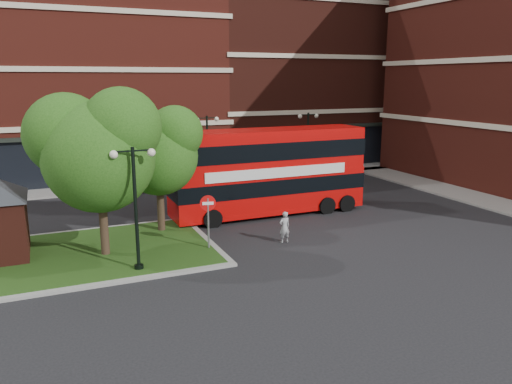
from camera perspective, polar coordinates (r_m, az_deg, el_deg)
name	(u,v)px	position (r m, az deg, el deg)	size (l,w,h in m)	color
ground	(267,255)	(21.94, 1.27, -7.17)	(120.00, 120.00, 0.00)	black
pavement_far	(174,183)	(37.03, -9.38, 1.07)	(44.00, 3.00, 0.12)	slate
pavement_side	(503,206)	(33.39, 26.42, -1.41)	(3.00, 28.00, 0.12)	slate
terrace_far_left	(45,85)	(42.75, -22.94, 11.17)	(26.00, 12.00, 14.00)	maroon
terrace_far_right	(297,73)	(48.35, 4.72, 13.38)	(18.00, 12.00, 16.00)	#471911
traffic_island	(68,256)	(22.99, -20.66, -6.90)	(12.60, 7.60, 0.15)	gray
tree_island_west	(96,146)	(21.59, -17.86, 5.01)	(5.40, 4.71, 7.21)	#2D2116
tree_island_east	(156,148)	(24.55, -11.33, 4.95)	(4.46, 3.90, 6.29)	#2D2116
lamp_island	(135,203)	(19.76, -13.61, -1.22)	(1.72, 0.36, 5.00)	black
lamp_far_left	(207,147)	(35.20, -5.58, 5.14)	(1.72, 0.36, 5.00)	black
lamp_far_right	(308,141)	(38.38, 5.93, 5.77)	(1.72, 0.36, 5.00)	black
bus	(269,166)	(27.76, 1.46, 2.99)	(11.03, 2.59, 4.21)	#BC0807
woman	(284,227)	(23.33, 3.28, -4.03)	(0.54, 0.36, 1.49)	#9C9C9F
car_silver	(147,182)	(34.81, -12.34, 1.13)	(1.46, 3.64, 1.24)	#B3B5BB
car_white	(301,170)	(38.43, 5.12, 2.54)	(1.42, 4.07, 1.34)	silver
no_entry_sign	(208,212)	(21.99, -5.50, -2.23)	(0.70, 0.19, 2.54)	slate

